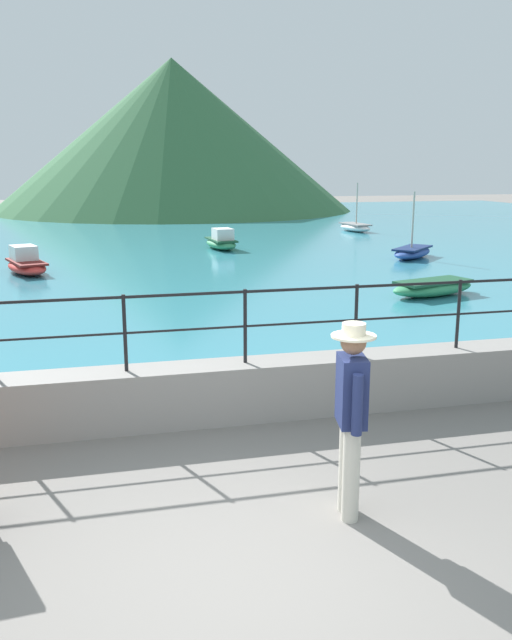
# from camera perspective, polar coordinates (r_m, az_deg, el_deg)

# --- Properties ---
(ground_plane) EXTENTS (120.00, 120.00, 0.00)m
(ground_plane) POSITION_cam_1_polar(r_m,az_deg,el_deg) (5.38, -0.67, -21.13)
(ground_plane) COLOR slate
(promenade_wall) EXTENTS (20.00, 0.56, 0.70)m
(promenade_wall) POSITION_cam_1_polar(r_m,az_deg,el_deg) (8.05, -5.86, -6.36)
(promenade_wall) COLOR gray
(promenade_wall) RESTS_ON ground
(railing) EXTENTS (18.44, 0.04, 0.90)m
(railing) POSITION_cam_1_polar(r_m,az_deg,el_deg) (7.79, -6.02, 0.31)
(railing) COLOR black
(railing) RESTS_ON promenade_wall
(lake_water) EXTENTS (64.00, 44.32, 0.06)m
(lake_water) POSITION_cam_1_polar(r_m,az_deg,el_deg) (30.34, -11.86, 7.16)
(lake_water) COLOR teal
(lake_water) RESTS_ON ground
(hill_main) EXTENTS (24.17, 24.17, 9.94)m
(hill_main) POSITION_cam_1_polar(r_m,az_deg,el_deg) (46.79, -7.11, 15.39)
(hill_main) COLOR #33663D
(hill_main) RESTS_ON ground
(person_walking) EXTENTS (0.38, 0.56, 1.75)m
(person_walking) POSITION_cam_1_polar(r_m,az_deg,el_deg) (5.80, 8.15, -7.72)
(person_walking) COLOR beige
(person_walking) RESTS_ON ground
(boat_2) EXTENTS (1.11, 2.37, 0.76)m
(boat_2) POSITION_cam_1_polar(r_m,az_deg,el_deg) (24.37, -2.99, 6.73)
(boat_2) COLOR #338C59
(boat_2) RESTS_ON lake_water
(boat_3) EXTENTS (2.28, 2.25, 2.16)m
(boat_3) POSITION_cam_1_polar(r_m,az_deg,el_deg) (22.48, 13.26, 5.70)
(boat_3) COLOR #2D4C9E
(boat_3) RESTS_ON lake_water
(boat_4) EXTENTS (2.46, 1.50, 0.36)m
(boat_4) POSITION_cam_1_polar(r_m,az_deg,el_deg) (16.06, 14.92, 2.73)
(boat_4) COLOR #338C59
(boat_4) RESTS_ON lake_water
(boat_5) EXTENTS (1.58, 2.47, 0.76)m
(boat_5) POSITION_cam_1_polar(r_m,az_deg,el_deg) (19.86, -19.10, 4.58)
(boat_5) COLOR red
(boat_5) RESTS_ON lake_water
(boat_6) EXTENTS (1.17, 2.39, 2.21)m
(boat_6) POSITION_cam_1_polar(r_m,az_deg,el_deg) (31.30, 8.49, 7.90)
(boat_6) COLOR white
(boat_6) RESTS_ON lake_water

